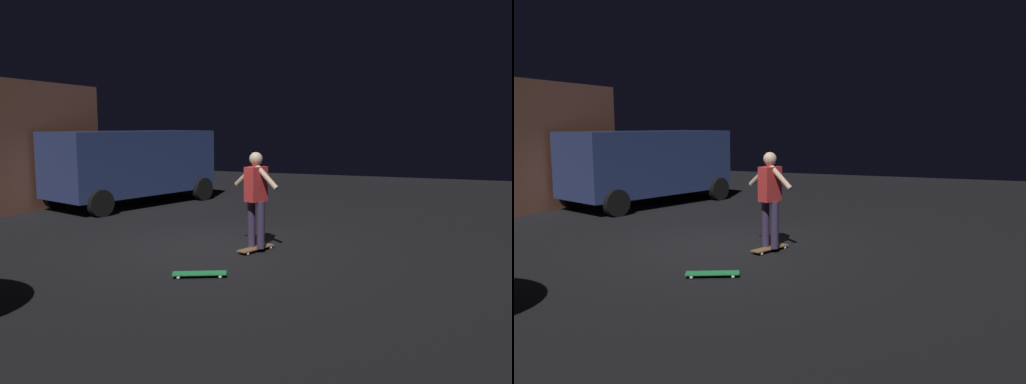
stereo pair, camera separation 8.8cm
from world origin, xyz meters
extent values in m
plane|color=black|center=(0.00, 0.00, 0.00)|extent=(28.00, 28.00, 0.00)
cube|color=navy|center=(3.86, 4.16, 1.18)|extent=(4.96, 3.23, 1.70)
cube|color=black|center=(6.03, 3.45, 1.53)|extent=(0.60, 1.68, 0.64)
cylinder|color=black|center=(5.83, 4.56, 0.33)|extent=(0.70, 0.41, 0.66)
cylinder|color=black|center=(5.21, 2.68, 0.33)|extent=(0.70, 0.41, 0.66)
cylinder|color=black|center=(2.50, 5.64, 0.33)|extent=(0.70, 0.41, 0.66)
cylinder|color=black|center=(1.89, 3.76, 0.33)|extent=(0.70, 0.41, 0.66)
cube|color=olive|center=(0.00, -0.94, 0.06)|extent=(0.80, 0.48, 0.02)
sphere|color=silver|center=(0.31, -0.97, 0.03)|extent=(0.05, 0.05, 0.05)
sphere|color=silver|center=(0.25, -1.13, 0.03)|extent=(0.05, 0.05, 0.05)
sphere|color=silver|center=(-0.24, -0.75, 0.03)|extent=(0.05, 0.05, 0.05)
sphere|color=silver|center=(-0.31, -0.90, 0.03)|extent=(0.05, 0.05, 0.05)
cube|color=green|center=(-1.73, -0.70, 0.06)|extent=(0.50, 0.79, 0.02)
sphere|color=silver|center=(-1.93, -0.46, 0.03)|extent=(0.05, 0.05, 0.05)
sphere|color=silver|center=(-1.78, -0.39, 0.03)|extent=(0.05, 0.05, 0.05)
sphere|color=silver|center=(-1.69, -1.01, 0.03)|extent=(0.05, 0.05, 0.05)
sphere|color=silver|center=(-1.53, -0.94, 0.03)|extent=(0.05, 0.05, 0.05)
cylinder|color=#382D4C|center=(0.04, -0.83, 0.48)|extent=(0.14, 0.14, 0.82)
cylinder|color=#382D4C|center=(-0.04, -1.04, 0.48)|extent=(0.14, 0.14, 0.82)
cube|color=red|center=(0.00, -0.94, 1.19)|extent=(0.43, 0.35, 0.60)
sphere|color=beige|center=(0.00, -0.94, 1.62)|extent=(0.23, 0.23, 0.23)
cylinder|color=beige|center=(0.08, -0.73, 1.34)|extent=(0.29, 0.54, 0.46)
cylinder|color=beige|center=(-0.08, -1.14, 1.34)|extent=(0.29, 0.54, 0.46)
camera|label=1|loc=(-8.21, -3.98, 2.21)|focal=35.89mm
camera|label=2|loc=(-8.18, -4.06, 2.21)|focal=35.89mm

